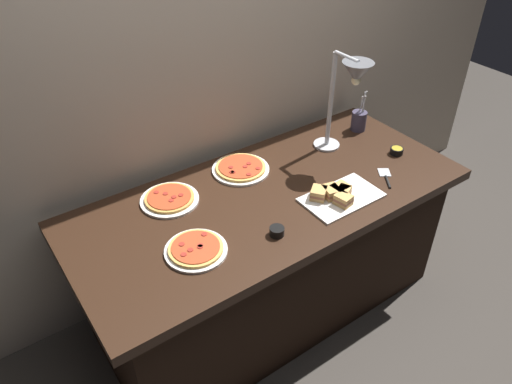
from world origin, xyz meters
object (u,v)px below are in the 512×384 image
object	(u,v)px
pizza_plate_center	(241,168)
serving_spatula	(386,177)
heat_lamp	(351,82)
sauce_cup_near	(277,231)
utensil_holder	(359,120)
pizza_plate_front	(170,199)
sauce_cup_far	(397,151)
pizza_plate_raised_stand	(196,249)
sandwich_platter	(337,195)

from	to	relation	value
pizza_plate_center	serving_spatula	world-z (taller)	pizza_plate_center
heat_lamp	sauce_cup_near	distance (m)	0.82
sauce_cup_near	utensil_holder	world-z (taller)	utensil_holder
pizza_plate_center	utensil_holder	distance (m)	0.78
pizza_plate_front	pizza_plate_center	xyz separation A→B (m)	(0.41, 0.02, 0.00)
pizza_plate_front	sauce_cup_far	world-z (taller)	sauce_cup_far
heat_lamp	serving_spatula	world-z (taller)	heat_lamp
sauce_cup_far	pizza_plate_center	bearing A→B (deg)	155.78
pizza_plate_front	pizza_plate_raised_stand	size ratio (longest dim) A/B	1.05
pizza_plate_center	serving_spatula	xyz separation A→B (m)	(0.55, -0.46, -0.01)
sandwich_platter	sauce_cup_near	distance (m)	0.38
heat_lamp	sauce_cup_near	world-z (taller)	heat_lamp
pizza_plate_center	sauce_cup_near	world-z (taller)	sauce_cup_near
sandwich_platter	sauce_cup_near	bearing A→B (deg)	-174.26
pizza_plate_front	sandwich_platter	world-z (taller)	sandwich_platter
pizza_plate_center	pizza_plate_raised_stand	bearing A→B (deg)	-141.11
pizza_plate_front	sauce_cup_far	xyz separation A→B (m)	(1.17, -0.32, 0.01)
pizza_plate_center	serving_spatula	size ratio (longest dim) A/B	1.82
sauce_cup_far	utensil_holder	distance (m)	0.31
pizza_plate_front	sandwich_platter	bearing A→B (deg)	-33.96
sandwich_platter	utensil_holder	size ratio (longest dim) A/B	1.60
pizza_plate_center	serving_spatula	bearing A→B (deg)	-40.16
pizza_plate_raised_stand	sauce_cup_near	bearing A→B (deg)	-17.81
pizza_plate_raised_stand	serving_spatula	distance (m)	1.03
pizza_plate_center	utensil_holder	world-z (taller)	utensil_holder
utensil_holder	sauce_cup_near	bearing A→B (deg)	-153.76
heat_lamp	sandwich_platter	size ratio (longest dim) A/B	1.43
sauce_cup_near	pizza_plate_raised_stand	bearing A→B (deg)	162.19
heat_lamp	pizza_plate_center	bearing A→B (deg)	159.56
sauce_cup_far	serving_spatula	xyz separation A→B (m)	(-0.21, -0.12, -0.02)
heat_lamp	pizza_plate_raised_stand	distance (m)	1.08
sandwich_platter	sauce_cup_near	size ratio (longest dim) A/B	5.82
sauce_cup_near	serving_spatula	distance (m)	0.70
heat_lamp	sauce_cup_far	size ratio (longest dim) A/B	7.70
pizza_plate_front	utensil_holder	distance (m)	1.19
heat_lamp	utensil_holder	xyz separation A→B (m)	(0.26, 0.15, -0.35)
sauce_cup_near	utensil_holder	distance (m)	1.03
heat_lamp	sandwich_platter	xyz separation A→B (m)	(-0.28, -0.26, -0.39)
sandwich_platter	serving_spatula	world-z (taller)	sandwich_platter
utensil_holder	sauce_cup_far	bearing A→B (deg)	-93.42
utensil_holder	pizza_plate_raised_stand	bearing A→B (deg)	-164.47
pizza_plate_front	utensil_holder	size ratio (longest dim) A/B	1.17
pizza_plate_front	pizza_plate_raised_stand	xyz separation A→B (m)	(-0.07, -0.36, 0.00)
pizza_plate_raised_stand	sauce_cup_far	xyz separation A→B (m)	(1.23, 0.04, 0.01)
pizza_plate_front	serving_spatula	world-z (taller)	pizza_plate_front
pizza_plate_raised_stand	sandwich_platter	size ratio (longest dim) A/B	0.69
sauce_cup_near	serving_spatula	world-z (taller)	sauce_cup_near
pizza_plate_front	pizza_plate_raised_stand	world-z (taller)	same
heat_lamp	sauce_cup_far	bearing A→B (deg)	-31.37
sauce_cup_near	serving_spatula	size ratio (longest dim) A/B	0.40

